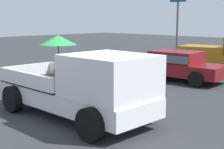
# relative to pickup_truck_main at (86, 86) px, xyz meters

# --- Properties ---
(ground_plane) EXTENTS (80.00, 80.00, 0.00)m
(ground_plane) POSITION_rel_pickup_truck_main_xyz_m (-0.46, -0.01, -0.96)
(ground_plane) COLOR #2D3033
(pickup_truck_main) EXTENTS (5.06, 2.26, 2.29)m
(pickup_truck_main) POSITION_rel_pickup_truck_main_xyz_m (0.00, 0.00, 0.00)
(pickup_truck_main) COLOR black
(pickup_truck_main) RESTS_ON ground
(parked_sedan_near) EXTENTS (4.41, 2.20, 1.33)m
(parked_sedan_near) POSITION_rel_pickup_truck_main_xyz_m (-1.66, 6.92, -0.22)
(parked_sedan_near) COLOR black
(parked_sedan_near) RESTS_ON ground
(motel_sign) EXTENTS (1.40, 0.16, 4.91)m
(motel_sign) POSITION_rel_pickup_truck_main_xyz_m (-7.78, 15.94, 2.50)
(motel_sign) COLOR #59595B
(motel_sign) RESTS_ON ground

